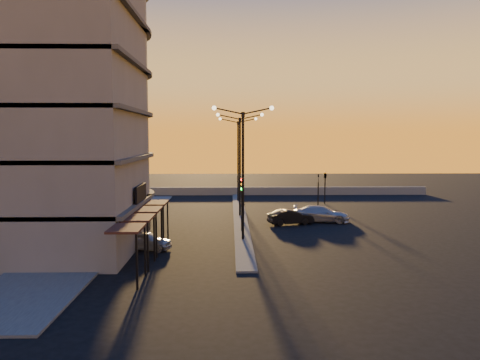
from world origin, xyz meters
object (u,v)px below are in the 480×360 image
(car_wagon, at_px, (321,214))
(streetlamp_mid, at_px, (240,156))
(car_hatchback, at_px, (145,241))
(car_sedan, at_px, (291,217))
(traffic_light_main, at_px, (242,195))

(car_wagon, bearing_deg, streetlamp_mid, 79.56)
(car_hatchback, bearing_deg, car_sedan, -40.03)
(traffic_light_main, bearing_deg, car_hatchback, -139.99)
(streetlamp_mid, height_order, car_wagon, streetlamp_mid)
(car_hatchback, bearing_deg, streetlamp_mid, -16.22)
(traffic_light_main, distance_m, car_hatchback, 8.79)
(traffic_light_main, distance_m, car_wagon, 8.52)
(streetlamp_mid, distance_m, car_sedan, 7.61)
(traffic_light_main, bearing_deg, streetlamp_mid, 90.00)
(traffic_light_main, relative_size, car_wagon, 0.88)
(traffic_light_main, height_order, car_sedan, traffic_light_main)
(car_wagon, bearing_deg, car_hatchback, 137.26)
(traffic_light_main, xyz_separation_m, car_wagon, (7.01, 4.32, -2.19))
(car_hatchback, height_order, car_sedan, car_sedan)
(car_sedan, bearing_deg, streetlamp_mid, 32.46)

